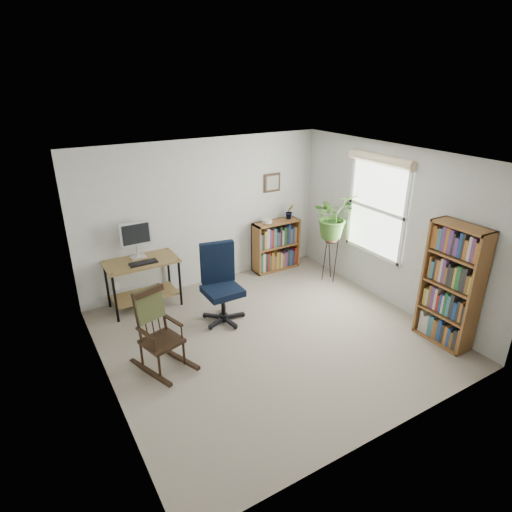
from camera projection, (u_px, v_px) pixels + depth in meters
floor at (271, 337)px, 5.81m from camera, size 4.20×4.00×0.00m
ceiling at (274, 159)px, 4.86m from camera, size 4.20×4.00×0.00m
wall_back at (205, 214)px, 6.91m from camera, size 4.20×0.00×2.40m
wall_front at (395, 333)px, 3.75m from camera, size 4.20×0.00×2.40m
wall_left at (99, 297)px, 4.35m from camera, size 0.00×4.00×2.40m
wall_right at (392, 227)px, 6.32m from camera, size 0.00×4.00×2.40m
window at (376, 210)px, 6.46m from camera, size 0.12×1.20×1.50m
desk at (144, 284)px, 6.44m from camera, size 1.05×0.58×0.76m
monitor at (136, 240)px, 6.29m from camera, size 0.46×0.16×0.56m
keyboard at (143, 263)px, 6.19m from camera, size 0.40×0.15×0.02m
office_chair at (222, 285)px, 5.97m from camera, size 0.73×0.73×1.15m
rocking_chair at (161, 331)px, 5.02m from camera, size 0.75×0.99×1.02m
low_bookshelf at (276, 245)px, 7.66m from camera, size 0.86×0.29×0.91m
tall_bookshelf at (451, 286)px, 5.42m from camera, size 0.31×0.71×1.63m
plant_stand at (330, 257)px, 7.25m from camera, size 0.30×0.30×0.84m
spider_plant at (335, 195)px, 6.82m from camera, size 1.69×1.88×1.46m
potted_plant_small at (289, 216)px, 7.60m from camera, size 0.13×0.24×0.11m
framed_picture at (272, 183)px, 7.34m from camera, size 0.32×0.04×0.32m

